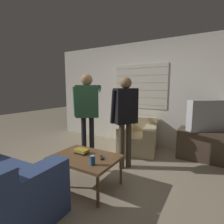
% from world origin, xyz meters
% --- Properties ---
extents(ground_plane, '(16.00, 16.00, 0.00)m').
position_xyz_m(ground_plane, '(0.00, 0.00, 0.00)').
color(ground_plane, gray).
extents(wall_back, '(5.20, 0.08, 2.55)m').
position_xyz_m(wall_back, '(-0.00, 2.03, 1.28)').
color(wall_back, silver).
rests_on(wall_back, ground_plane).
extents(armchair_beige, '(0.98, 1.06, 0.74)m').
position_xyz_m(armchair_beige, '(0.16, 1.48, 0.31)').
color(armchair_beige, '#C6B289').
rests_on(armchair_beige, ground_plane).
extents(coffee_table, '(0.95, 0.68, 0.45)m').
position_xyz_m(coffee_table, '(0.04, -0.29, 0.41)').
color(coffee_table, brown).
rests_on(coffee_table, ground_plane).
extents(tv_stand, '(1.04, 0.52, 0.59)m').
position_xyz_m(tv_stand, '(1.52, 1.68, 0.30)').
color(tv_stand, '#4C3D2D').
rests_on(tv_stand, ground_plane).
extents(tv, '(0.75, 0.65, 0.61)m').
position_xyz_m(tv, '(1.52, 1.68, 0.90)').
color(tv, '#B2B2B7').
rests_on(tv, tv_stand).
extents(person_left_standing, '(0.54, 0.87, 1.71)m').
position_xyz_m(person_left_standing, '(-0.59, 0.57, 1.10)').
color(person_left_standing, black).
rests_on(person_left_standing, ground_plane).
extents(person_right_standing, '(0.54, 0.74, 1.62)m').
position_xyz_m(person_right_standing, '(0.27, 0.56, 1.02)').
color(person_right_standing, '#4C4233').
rests_on(person_right_standing, ground_plane).
extents(book_stack, '(0.21, 0.15, 0.07)m').
position_xyz_m(book_stack, '(-0.09, -0.22, 0.49)').
color(book_stack, black).
rests_on(book_stack, coffee_table).
extents(soda_can, '(0.07, 0.07, 0.13)m').
position_xyz_m(soda_can, '(0.30, -0.46, 0.51)').
color(soda_can, '#194C9E').
rests_on(soda_can, coffee_table).
extents(spare_remote, '(0.11, 0.12, 0.02)m').
position_xyz_m(spare_remote, '(0.29, -0.22, 0.46)').
color(spare_remote, black).
rests_on(spare_remote, coffee_table).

